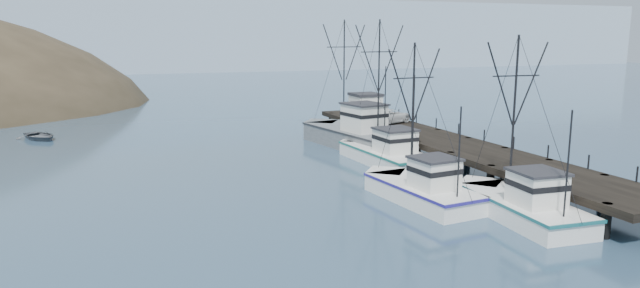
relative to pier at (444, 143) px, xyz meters
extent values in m
plane|color=navy|center=(-14.00, -16.00, -1.69)|extent=(400.00, 400.00, 0.00)
cube|color=black|center=(0.00, 0.00, 0.06)|extent=(6.00, 44.00, 0.50)
cylinder|color=black|center=(-2.60, -20.00, -0.69)|extent=(0.56, 0.56, 2.00)
cylinder|color=black|center=(-2.60, -15.00, -0.69)|extent=(0.56, 0.56, 2.00)
cylinder|color=black|center=(2.60, -15.00, -0.69)|extent=(0.56, 0.56, 2.00)
cylinder|color=black|center=(-2.60, -10.00, -0.69)|extent=(0.56, 0.56, 2.00)
cylinder|color=black|center=(2.60, -10.00, -0.69)|extent=(0.56, 0.56, 2.00)
cylinder|color=black|center=(-2.60, -5.00, -0.69)|extent=(0.56, 0.56, 2.00)
cylinder|color=black|center=(2.60, -5.00, -0.69)|extent=(0.56, 0.56, 2.00)
cylinder|color=black|center=(-2.60, 0.00, -0.69)|extent=(0.56, 0.56, 2.00)
cylinder|color=black|center=(2.60, 0.00, -0.69)|extent=(0.56, 0.56, 2.00)
cylinder|color=black|center=(-2.60, 5.00, -0.69)|extent=(0.56, 0.56, 2.00)
cylinder|color=black|center=(2.60, 5.00, -0.69)|extent=(0.56, 0.56, 2.00)
cylinder|color=black|center=(-2.60, 10.00, -0.69)|extent=(0.56, 0.56, 2.00)
cylinder|color=black|center=(2.60, 10.00, -0.69)|extent=(0.56, 0.56, 2.00)
cylinder|color=black|center=(-2.60, 15.00, -0.69)|extent=(0.56, 0.56, 2.00)
cylinder|color=black|center=(2.60, 15.00, -0.69)|extent=(0.56, 0.56, 2.00)
cylinder|color=black|center=(-2.60, 20.00, -0.69)|extent=(0.56, 0.56, 2.00)
cylinder|color=black|center=(2.60, 20.00, -0.69)|extent=(0.56, 0.56, 2.00)
cube|color=#9EB2C6|center=(-4.00, 154.00, -1.69)|extent=(360.00, 40.00, 26.00)
cube|color=silver|center=(-54.00, 169.00, -1.69)|extent=(180.00, 25.00, 18.00)
cube|color=white|center=(-37.79, 43.35, -1.39)|extent=(1.00, 3.50, 0.90)
cylinder|color=black|center=(-37.79, 43.35, 1.51)|extent=(0.08, 0.08, 6.00)
cube|color=white|center=(-40.96, 44.55, -1.39)|extent=(1.00, 3.50, 0.90)
cube|color=white|center=(-4.54, -15.63, -1.24)|extent=(4.30, 9.50, 1.60)
cube|color=white|center=(-4.20, -11.02, -1.24)|extent=(3.61, 3.61, 1.60)
cube|color=#185C61|center=(-4.54, -15.63, -0.54)|extent=(4.39, 9.75, 0.18)
cube|color=silver|center=(-4.63, -16.82, 0.51)|extent=(2.72, 2.79, 1.90)
cube|color=#26262B|center=(-4.63, -16.82, 1.54)|extent=(2.95, 3.05, 0.16)
cylinder|color=black|center=(-4.44, -14.21, 4.46)|extent=(0.14, 0.14, 9.81)
cylinder|color=black|center=(-4.81, -19.18, 2.50)|extent=(0.10, 0.10, 5.88)
cube|color=white|center=(-8.32, -10.33, -1.24)|extent=(4.49, 9.29, 1.60)
cube|color=white|center=(-8.77, -5.87, -1.24)|extent=(3.60, 3.60, 1.60)
cube|color=navy|center=(-8.32, -10.33, -0.54)|extent=(4.59, 9.52, 0.18)
cube|color=silver|center=(-8.21, -11.47, 0.51)|extent=(2.77, 2.77, 1.90)
cube|color=#26262B|center=(-8.21, -11.47, 1.54)|extent=(3.01, 3.02, 0.16)
cylinder|color=black|center=(-8.46, -8.96, 4.21)|extent=(0.14, 0.14, 9.31)
cylinder|color=black|center=(-7.98, -13.76, 2.35)|extent=(0.10, 0.10, 5.59)
cube|color=white|center=(-4.99, 1.22, -1.24)|extent=(4.60, 10.67, 1.60)
cube|color=white|center=(-5.28, 6.44, -1.24)|extent=(4.02, 4.02, 1.60)
cube|color=#19655D|center=(-4.99, 1.22, -0.54)|extent=(4.70, 10.94, 0.18)
cube|color=silver|center=(-4.92, -0.12, 0.51)|extent=(2.98, 3.10, 1.90)
cube|color=#26262B|center=(-4.92, -0.12, 1.54)|extent=(3.23, 3.38, 0.16)
cylinder|color=black|center=(-5.08, 2.83, 5.15)|extent=(0.14, 0.14, 11.18)
cylinder|color=black|center=(-4.77, -2.80, 2.91)|extent=(0.10, 0.10, 6.71)
cube|color=slate|center=(-4.55, 9.02, -0.94)|extent=(6.55, 13.53, 2.20)
cube|color=slate|center=(-5.61, 15.42, -0.94)|extent=(4.45, 4.45, 2.20)
cube|color=black|center=(-4.55, 9.02, 0.06)|extent=(6.69, 13.87, 0.18)
cube|color=silver|center=(-4.28, 7.38, 1.46)|extent=(3.70, 4.12, 2.60)
cube|color=#26262B|center=(-4.28, 7.38, 2.84)|extent=(4.02, 4.49, 0.16)
cylinder|color=black|center=(-4.88, 10.99, 5.54)|extent=(0.14, 0.14, 10.76)
cylinder|color=black|center=(-3.74, 4.10, 3.39)|extent=(0.10, 0.10, 6.46)
cube|color=silver|center=(-0.70, 14.58, 1.56)|extent=(2.80, 3.00, 2.50)
cube|color=#26262B|center=(-0.70, 14.58, 2.96)|extent=(3.00, 3.20, 0.30)
imported|color=silver|center=(-0.09, 10.31, 1.08)|extent=(6.08, 4.56, 1.53)
imported|color=#52555B|center=(-34.51, 25.27, -1.69)|extent=(5.66, 6.30, 1.07)
camera|label=1|loc=(-28.00, -42.27, 9.24)|focal=32.00mm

